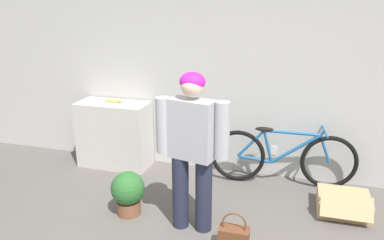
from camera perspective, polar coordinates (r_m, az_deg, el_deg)
The scene contains 8 objects.
wall_back at distance 4.77m, azimuth 6.49°, elevation 6.85°, with size 8.00×0.07×2.60m.
side_shelf at distance 5.23m, azimuth -11.71°, elevation -2.13°, with size 0.96×0.46×0.89m.
person at distance 3.53m, azimuth 0.00°, elevation -3.72°, with size 0.71×0.29×1.59m.
bicycle at distance 4.74m, azimuth 13.61°, elevation -5.56°, with size 1.76×0.46×0.75m.
banana at distance 5.11m, azimuth -11.89°, elevation 2.87°, with size 0.28×0.08×0.04m.
handbag at distance 3.60m, azimuth 6.37°, elevation -17.42°, with size 0.28×0.15×0.39m.
cardboard_box at distance 4.46m, azimuth 22.08°, elevation -11.69°, with size 0.54×0.55×0.29m.
potted_plant at distance 4.09m, azimuth -9.73°, elevation -10.69°, with size 0.36×0.36×0.48m.
Camera 1 is at (0.75, -2.00, 2.20)m, focal length 35.00 mm.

